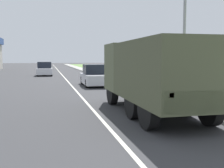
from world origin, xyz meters
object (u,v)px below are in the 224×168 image
object	(u,v)px
military_truck	(153,72)
car_nearest_ahead	(95,76)
car_second_ahead	(44,70)
lamp_post	(180,18)
pickup_truck	(181,76)

from	to	relation	value
military_truck	car_nearest_ahead	size ratio (longest dim) A/B	1.60
car_nearest_ahead	car_second_ahead	xyz separation A→B (m)	(-3.89, 13.87, 0.01)
military_truck	car_second_ahead	xyz separation A→B (m)	(-4.25, 25.14, -0.86)
car_second_ahead	lamp_post	xyz separation A→B (m)	(6.67, -22.43, 3.30)
military_truck	lamp_post	world-z (taller)	lamp_post
lamp_post	car_nearest_ahead	bearing A→B (deg)	108.00
car_second_ahead	car_nearest_ahead	bearing A→B (deg)	-74.33
car_nearest_ahead	car_second_ahead	world-z (taller)	car_second_ahead
military_truck	lamp_post	size ratio (longest dim) A/B	1.09
car_nearest_ahead	pickup_truck	world-z (taller)	pickup_truck
car_nearest_ahead	military_truck	bearing A→B (deg)	-88.16
lamp_post	pickup_truck	bearing A→B (deg)	62.07
car_second_ahead	lamp_post	bearing A→B (deg)	-73.43
pickup_truck	car_second_ahead	bearing A→B (deg)	116.72
car_nearest_ahead	pickup_truck	size ratio (longest dim) A/B	0.82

